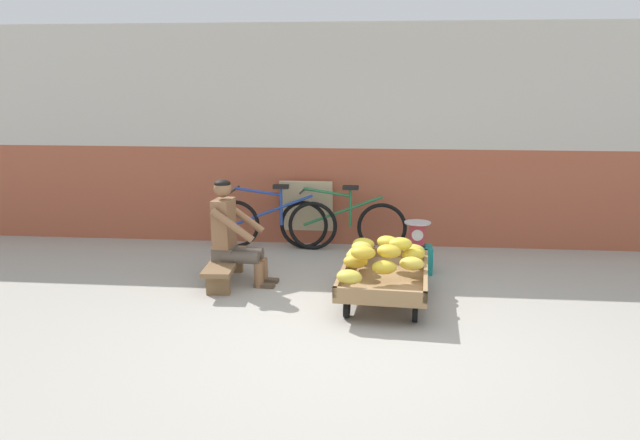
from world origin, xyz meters
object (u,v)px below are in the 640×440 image
object	(u,v)px
weighing_scale	(417,234)
bicycle_far_left	(342,224)
banana_cart	(385,278)
bicycle_near_left	(274,223)
plastic_crate	(416,259)
low_bench	(225,265)
vendor_seated	(232,233)
sign_board	(307,212)

from	to	relation	value
weighing_scale	bicycle_far_left	bearing A→B (deg)	136.78
banana_cart	bicycle_near_left	xyz separation A→B (m)	(-1.44, 1.83, 0.11)
bicycle_far_left	plastic_crate	bearing A→B (deg)	-43.18
banana_cart	bicycle_far_left	world-z (taller)	bicycle_far_left
low_bench	bicycle_far_left	xyz separation A→B (m)	(1.19, 1.44, 0.15)
low_bench	vendor_seated	bearing A→B (deg)	-4.41
low_bench	plastic_crate	bearing A→B (deg)	15.67
plastic_crate	bicycle_near_left	distance (m)	2.00
vendor_seated	weighing_scale	xyz separation A→B (m)	(2.01, 0.59, -0.11)
weighing_scale	bicycle_near_left	bearing A→B (deg)	155.14
banana_cart	bicycle_near_left	size ratio (longest dim) A/B	0.90
low_bench	bicycle_near_left	size ratio (longest dim) A/B	0.67
plastic_crate	sign_board	world-z (taller)	sign_board
plastic_crate	low_bench	bearing A→B (deg)	-164.33
banana_cart	vendor_seated	size ratio (longest dim) A/B	1.31
bicycle_near_left	sign_board	xyz separation A→B (m)	(0.41, 0.27, 0.09)
low_bench	plastic_crate	distance (m)	2.18
low_bench	weighing_scale	size ratio (longest dim) A/B	3.71
plastic_crate	bicycle_near_left	xyz separation A→B (m)	(-1.81, 0.84, 0.20)
low_bench	vendor_seated	distance (m)	0.38
bicycle_near_left	weighing_scale	bearing A→B (deg)	-24.86
banana_cart	low_bench	distance (m)	1.78
sign_board	plastic_crate	bearing A→B (deg)	-38.21
weighing_scale	bicycle_near_left	xyz separation A→B (m)	(-1.81, 0.84, -0.10)
weighing_scale	bicycle_far_left	xyz separation A→B (m)	(-0.91, 0.86, -0.10)
low_bench	bicycle_far_left	bearing A→B (deg)	50.53
banana_cart	plastic_crate	size ratio (longest dim) A/B	4.16
vendor_seated	sign_board	world-z (taller)	vendor_seated
weighing_scale	plastic_crate	bearing A→B (deg)	90.00
bicycle_near_left	sign_board	distance (m)	0.49
vendor_seated	weighing_scale	world-z (taller)	vendor_seated
banana_cart	vendor_seated	bearing A→B (deg)	166.22
bicycle_far_left	banana_cart	bearing A→B (deg)	-73.75
plastic_crate	weighing_scale	bearing A→B (deg)	-90.00
bicycle_near_left	banana_cart	bearing A→B (deg)	-51.91
plastic_crate	sign_board	xyz separation A→B (m)	(-1.40, 1.10, 0.29)
low_bench	weighing_scale	bearing A→B (deg)	15.64
low_bench	sign_board	size ratio (longest dim) A/B	1.26
plastic_crate	sign_board	distance (m)	1.81
plastic_crate	banana_cart	bearing A→B (deg)	-110.38
bicycle_far_left	sign_board	bearing A→B (deg)	153.09
banana_cart	low_bench	world-z (taller)	banana_cart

